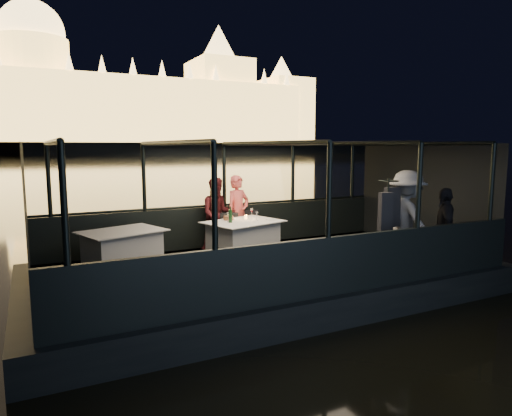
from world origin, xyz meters
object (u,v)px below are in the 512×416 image
chair_port_left (233,232)px  person_man_maroon (218,216)px  dining_table_central (243,240)px  coat_stand (387,223)px  person_woman_coral (238,215)px  chair_port_right (253,227)px  wine_bottle (230,215)px  passenger_dark (444,223)px  passenger_stripe (406,223)px  dining_table_aft (123,250)px

chair_port_left → person_man_maroon: (-0.15, 0.44, 0.30)m
dining_table_central → coat_stand: coat_stand is taller
dining_table_central → person_woman_coral: person_woman_coral is taller
chair_port_right → person_woman_coral: bearing=174.4°
chair_port_right → wine_bottle: wine_bottle is taller
dining_table_central → passenger_dark: 3.80m
chair_port_right → passenger_stripe: 3.36m
chair_port_right → person_man_maroon: (-0.80, 0.10, 0.30)m
wine_bottle → passenger_dark: bearing=-34.6°
chair_port_left → person_woman_coral: person_woman_coral is taller
person_woman_coral → person_man_maroon: (-0.47, 0.03, 0.00)m
person_woman_coral → passenger_stripe: (2.02, -2.96, 0.10)m
coat_stand → passenger_dark: 1.20m
person_man_maroon → passenger_stripe: 3.89m
dining_table_central → chair_port_right: bearing=53.2°
dining_table_central → chair_port_right: 1.07m
coat_stand → passenger_dark: (1.18, -0.21, -0.05)m
dining_table_central → wine_bottle: wine_bottle is taller
chair_port_right → passenger_stripe: (1.69, -2.88, 0.40)m
passenger_stripe → passenger_dark: (0.67, -0.27, 0.00)m
dining_table_aft → passenger_stripe: bearing=-25.2°
passenger_stripe → wine_bottle: bearing=54.7°
coat_stand → wine_bottle: size_ratio=5.35×
chair_port_right → coat_stand: bearing=-61.2°
person_woman_coral → chair_port_right: bearing=-29.3°
dining_table_central → chair_port_left: bearing=90.8°
dining_table_aft → person_woman_coral: 2.77m
chair_port_left → passenger_stripe: 3.48m
dining_table_aft → chair_port_right: (2.97, 0.69, 0.06)m
dining_table_aft → chair_port_right: bearing=13.0°
dining_table_aft → person_man_maroon: person_man_maroon is taller
dining_table_central → person_woman_coral: 1.05m
passenger_dark → wine_bottle: bearing=-85.7°
dining_table_central → chair_port_right: chair_port_right is taller
person_man_maroon → passenger_stripe: (2.49, -2.98, 0.10)m
dining_table_aft → passenger_dark: passenger_dark is taller
person_man_maroon → passenger_dark: (3.16, -3.25, 0.10)m
coat_stand → person_man_maroon: bearing=122.9°
person_woman_coral → passenger_dark: size_ratio=1.08×
coat_stand → passenger_stripe: (0.52, 0.06, -0.05)m
chair_port_left → person_woman_coral: bearing=64.9°
chair_port_left → coat_stand: 3.21m
chair_port_left → person_man_maroon: 0.55m
passenger_stripe → passenger_dark: bearing=-110.0°
dining_table_central → passenger_stripe: bearing=-41.0°
person_man_maroon → chair_port_right: bearing=5.4°
person_man_maroon → coat_stand: bearing=-44.3°
chair_port_left → dining_table_aft: bearing=-159.2°
wine_bottle → dining_table_central: bearing=5.0°
chair_port_left → passenger_dark: bearing=-30.9°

